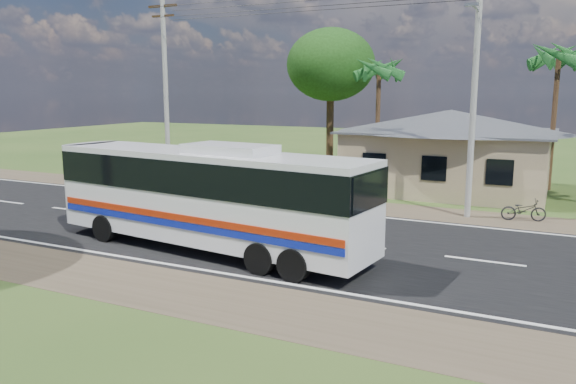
# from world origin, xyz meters

# --- Properties ---
(ground) EXTENTS (120.00, 120.00, 0.00)m
(ground) POSITION_xyz_m (0.00, 0.00, 0.00)
(ground) COLOR #2C491A
(ground) RESTS_ON ground
(road) EXTENTS (120.00, 16.00, 0.03)m
(road) POSITION_xyz_m (0.00, 0.00, 0.01)
(road) COLOR black
(road) RESTS_ON ground
(house) EXTENTS (12.40, 10.00, 5.00)m
(house) POSITION_xyz_m (1.00, 13.00, 2.64)
(house) COLOR tan
(house) RESTS_ON ground
(utility_poles) EXTENTS (32.80, 2.22, 11.00)m
(utility_poles) POSITION_xyz_m (2.67, 6.49, 5.77)
(utility_poles) COLOR #9E9E99
(utility_poles) RESTS_ON ground
(palm_mid) EXTENTS (2.80, 2.80, 8.20)m
(palm_mid) POSITION_xyz_m (6.00, 15.50, 7.16)
(palm_mid) COLOR #47301E
(palm_mid) RESTS_ON ground
(palm_far) EXTENTS (2.80, 2.80, 7.70)m
(palm_far) POSITION_xyz_m (-4.00, 16.00, 6.68)
(palm_far) COLOR #47301E
(palm_far) RESTS_ON ground
(tree_behind_house) EXTENTS (6.00, 6.00, 9.61)m
(tree_behind_house) POSITION_xyz_m (-8.00, 18.00, 7.12)
(tree_behind_house) COLOR #47301E
(tree_behind_house) RESTS_ON ground
(coach_bus) EXTENTS (12.11, 3.90, 3.70)m
(coach_bus) POSITION_xyz_m (-4.17, -2.77, 2.11)
(coach_bus) COLOR silver
(coach_bus) RESTS_ON ground
(motorcycle) EXTENTS (1.89, 1.04, 0.94)m
(motorcycle) POSITION_xyz_m (5.24, 6.74, 0.47)
(motorcycle) COLOR black
(motorcycle) RESTS_ON ground
(small_car) EXTENTS (1.64, 3.61, 1.20)m
(small_car) POSITION_xyz_m (-13.05, 2.42, 0.60)
(small_car) COLOR #29292B
(small_car) RESTS_ON ground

